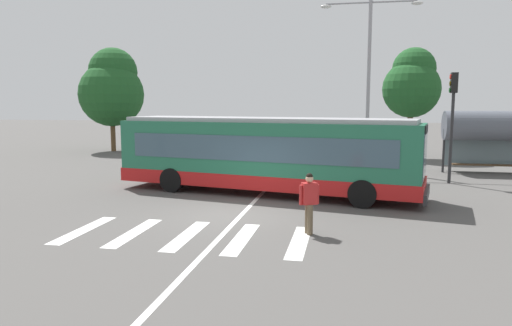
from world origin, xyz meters
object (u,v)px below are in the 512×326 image
object	(u,v)px
parked_car_blue	(190,148)
parked_car_charcoal	(272,150)
parked_car_red	(227,150)
parked_car_teal	(319,152)
background_tree_left	(112,88)
traffic_light_far_corner	(453,110)
city_transit_bus	(265,154)
parked_car_silver	(364,152)
background_tree_right	(412,83)
twin_arm_street_lamp	(369,66)
bus_stop_shelter	(492,127)
pedestrian_crossing_street	(309,200)

from	to	relation	value
parked_car_blue	parked_car_charcoal	xyz separation A→B (m)	(5.42, -0.30, 0.00)
parked_car_red	parked_car_teal	world-z (taller)	same
background_tree_left	traffic_light_far_corner	bearing A→B (deg)	-25.59
parked_car_teal	city_transit_bus	bearing A→B (deg)	-99.40
parked_car_charcoal	background_tree_left	world-z (taller)	background_tree_left
parked_car_blue	parked_car_silver	xyz separation A→B (m)	(10.93, -0.45, 0.00)
traffic_light_far_corner	background_tree_right	bearing A→B (deg)	93.00
twin_arm_street_lamp	background_tree_right	xyz separation A→B (m)	(3.03, 5.87, -0.73)
parked_car_red	city_transit_bus	bearing A→B (deg)	-67.05
bus_stop_shelter	twin_arm_street_lamp	size ratio (longest dim) A/B	0.52
city_transit_bus	parked_car_silver	world-z (taller)	city_transit_bus
parked_car_red	parked_car_teal	distance (m)	5.64
parked_car_blue	background_tree_left	xyz separation A→B (m)	(-7.70, 4.52, 4.06)
pedestrian_crossing_street	bus_stop_shelter	world-z (taller)	bus_stop_shelter
twin_arm_street_lamp	background_tree_left	xyz separation A→B (m)	(-18.68, 6.62, -0.84)
parked_car_red	bus_stop_shelter	distance (m)	14.83
city_transit_bus	background_tree_right	distance (m)	16.08
background_tree_right	background_tree_left	bearing A→B (deg)	178.02
parked_car_silver	traffic_light_far_corner	xyz separation A→B (m)	(3.60, -5.68, 2.57)
traffic_light_far_corner	background_tree_right	xyz separation A→B (m)	(-0.52, 9.89, 1.61)
background_tree_left	background_tree_right	size ratio (longest dim) A/B	1.08
parked_car_silver	city_transit_bus	bearing A→B (deg)	-113.61
parked_car_blue	background_tree_right	bearing A→B (deg)	15.04
traffic_light_far_corner	parked_car_charcoal	bearing A→B (deg)	147.38
city_transit_bus	parked_car_red	bearing A→B (deg)	112.95
parked_car_blue	traffic_light_far_corner	size ratio (longest dim) A/B	0.94
background_tree_right	parked_car_red	bearing A→B (deg)	-159.03
traffic_light_far_corner	parked_car_blue	bearing A→B (deg)	157.12
parked_car_red	twin_arm_street_lamp	world-z (taller)	twin_arm_street_lamp
parked_car_silver	twin_arm_street_lamp	size ratio (longest dim) A/B	0.51
parked_car_teal	background_tree_left	xyz separation A→B (m)	(-15.98, 5.06, 4.06)
parked_car_silver	parked_car_teal	bearing A→B (deg)	-178.16
twin_arm_street_lamp	bus_stop_shelter	bearing A→B (deg)	-3.89
city_transit_bus	parked_car_blue	xyz separation A→B (m)	(-6.69, 10.15, -0.82)
parked_car_red	background_tree_left	bearing A→B (deg)	153.71
city_transit_bus	traffic_light_far_corner	size ratio (longest dim) A/B	2.53
bus_stop_shelter	background_tree_left	size ratio (longest dim) A/B	0.61
parked_car_red	twin_arm_street_lamp	distance (m)	9.79
parked_car_charcoal	parked_car_silver	distance (m)	5.51
parked_car_charcoal	twin_arm_street_lamp	xyz separation A→B (m)	(5.56, -1.80, 4.90)
city_transit_bus	background_tree_left	bearing A→B (deg)	134.45
parked_car_teal	parked_car_silver	distance (m)	2.65
parked_car_silver	background_tree_right	xyz separation A→B (m)	(3.08, 4.22, 4.17)
bus_stop_shelter	background_tree_right	world-z (taller)	background_tree_right
parked_car_charcoal	parked_car_silver	bearing A→B (deg)	-1.61
parked_car_charcoal	parked_car_teal	bearing A→B (deg)	-4.80
city_transit_bus	background_tree_right	xyz separation A→B (m)	(7.32, 13.92, 3.35)
parked_car_teal	background_tree_right	bearing A→B (deg)	36.91
parked_car_red	parked_car_charcoal	size ratio (longest dim) A/B	1.00
parked_car_teal	twin_arm_street_lamp	distance (m)	5.80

